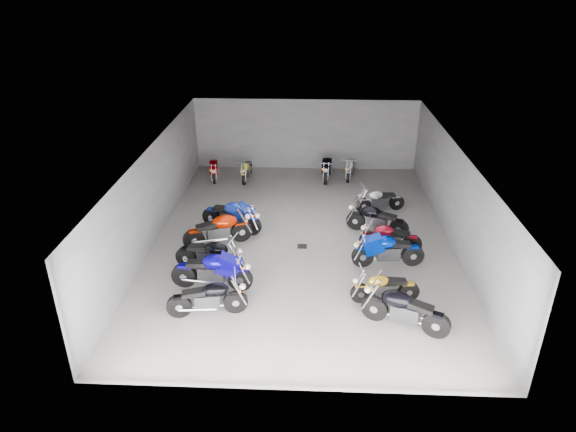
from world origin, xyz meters
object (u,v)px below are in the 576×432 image
Objects in this scene: drain_grate at (302,246)px; motorcycle_back_d at (328,168)px; motorcycle_left_d at (219,230)px; motorcycle_right_b at (384,287)px; motorcycle_left_b at (213,271)px; motorcycle_right_f at (380,200)px; motorcycle_right_a at (404,310)px; motorcycle_back_b at (247,170)px; motorcycle_left_c at (210,255)px; motorcycle_left_a at (208,298)px; motorcycle_left_e at (232,216)px; motorcycle_back_a at (214,169)px; motorcycle_right_e at (376,220)px; motorcycle_back_e at (350,168)px; motorcycle_right_d at (390,237)px; motorcycle_right_c at (387,250)px.

drain_grate is 6.31m from motorcycle_back_d.
motorcycle_right_b is at bearing 35.62° from motorcycle_left_d.
drain_grate is 3.66m from motorcycle_left_b.
motorcycle_right_a is at bearing 164.27° from motorcycle_right_f.
motorcycle_left_d reaches higher than motorcycle_back_b.
motorcycle_left_c is 8.70m from motorcycle_back_d.
motorcycle_left_a is at bearing 78.06° from motorcycle_back_d.
motorcycle_left_e is 5.68m from motorcycle_right_f.
motorcycle_left_d is at bearing -170.13° from motorcycle_left_b.
motorcycle_left_a is at bearing 94.67° from motorcycle_back_b.
drain_grate is 3.85m from motorcycle_right_b.
drain_grate is at bearing 56.35° from motorcycle_right_a.
motorcycle_back_d is at bearing 162.38° from motorcycle_left_b.
motorcycle_back_a is (-1.22, 7.64, -0.08)m from motorcycle_left_c.
motorcycle_right_e is 0.98× the size of motorcycle_back_d.
motorcycle_right_a reaches higher than motorcycle_back_a.
motorcycle_left_a is 1.13× the size of motorcycle_back_a.
motorcycle_right_e is 1.13× the size of motorcycle_back_e.
motorcycle_right_a reaches higher than motorcycle_back_e.
motorcycle_right_b is 1.04× the size of motorcycle_back_e.
motorcycle_left_b reaches higher than motorcycle_left_a.
motorcycle_right_a is at bearing 78.86° from motorcycle_left_c.
motorcycle_back_d is (3.77, 6.22, -0.05)m from motorcycle_left_d.
motorcycle_back_d is at bearing 1.66° from motorcycle_right_b.
motorcycle_back_b is at bearing 11.25° from motorcycle_back_d.
motorcycle_left_a is at bearing 22.74° from motorcycle_left_c.
motorcycle_left_d is 5.64m from motorcycle_right_d.
motorcycle_left_d reaches higher than motorcycle_right_e.
motorcycle_right_c is at bearing 123.81° from motorcycle_back_a.
motorcycle_left_c is 1.09× the size of motorcycle_right_d.
motorcycle_left_c is 7.26m from motorcycle_right_f.
motorcycle_left_d is 0.98× the size of motorcycle_right_c.
motorcycle_right_e is at bearing 106.48° from motorcycle_back_e.
motorcycle_back_d is at bearing 168.14° from motorcycle_left_c.
motorcycle_back_d is (-1.69, 10.38, -0.04)m from motorcycle_right_a.
motorcycle_right_a is 5.25m from motorcycle_right_e.
motorcycle_back_e is at bearing -170.63° from motorcycle_back_b.
motorcycle_left_e is 1.15× the size of motorcycle_right_b.
motorcycle_right_d is 1.09× the size of motorcycle_back_b.
motorcycle_left_a reaches higher than motorcycle_back_d.
motorcycle_left_b is 1.24× the size of motorcycle_right_b.
motorcycle_left_a is 5.11m from motorcycle_right_a.
motorcycle_right_d is 3.06m from motorcycle_right_f.
motorcycle_right_d is at bearing 118.53° from motorcycle_left_b.
motorcycle_right_d is at bearing 128.83° from motorcycle_back_a.
motorcycle_left_c is 1.19× the size of motorcycle_back_b.
motorcycle_left_a is at bearing -18.45° from motorcycle_left_d.
motorcycle_left_e reaches higher than motorcycle_right_a.
motorcycle_back_a is at bearing 123.67° from drain_grate.
motorcycle_left_c is at bearing 88.76° from motorcycle_right_a.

